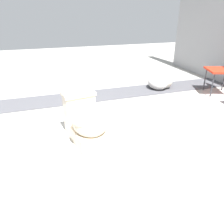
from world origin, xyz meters
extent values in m
plane|color=#A8A59E|center=(0.00, 0.00, 0.00)|extent=(14.00, 14.00, 0.00)
cube|color=#4C4C51|center=(-1.31, 0.50, 0.01)|extent=(0.56, 8.00, 0.01)
cube|color=beige|center=(0.01, -0.05, 0.09)|extent=(0.65, 0.43, 0.17)
ellipsoid|color=beige|center=(0.11, -0.03, 0.26)|extent=(0.49, 0.43, 0.28)
cylinder|color=beige|center=(0.11, -0.03, 0.32)|extent=(0.45, 0.45, 0.03)
cube|color=beige|center=(-0.19, -0.09, 0.32)|extent=(0.23, 0.36, 0.30)
cube|color=beige|center=(-0.19, -0.09, 0.49)|extent=(0.26, 0.39, 0.04)
cylinder|color=silver|center=(-0.21, -0.01, 0.51)|extent=(0.02, 0.02, 0.01)
cube|color=red|center=(-0.77, 2.47, 0.42)|extent=(0.56, 0.56, 0.03)
cylinder|color=#38383D|center=(-0.67, 2.26, 0.20)|extent=(0.02, 0.02, 0.40)
cylinder|color=#38383D|center=(-0.99, 2.37, 0.20)|extent=(0.02, 0.02, 0.40)
cylinder|color=#38383D|center=(-0.88, 2.69, 0.20)|extent=(0.02, 0.02, 0.40)
ellipsoid|color=#B7B2AD|center=(-1.32, 1.59, 0.12)|extent=(0.43, 0.37, 0.24)
ellipsoid|color=#ADA899|center=(-1.33, 1.70, 0.15)|extent=(0.47, 0.44, 0.29)
camera|label=1|loc=(2.14, -0.45, 1.34)|focal=35.00mm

